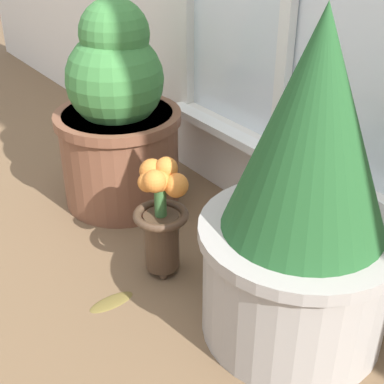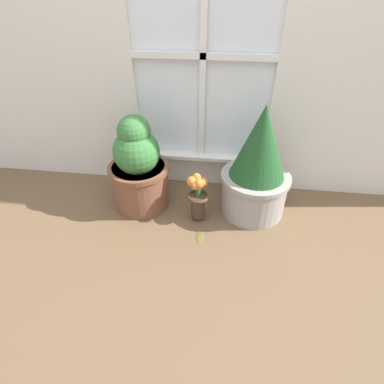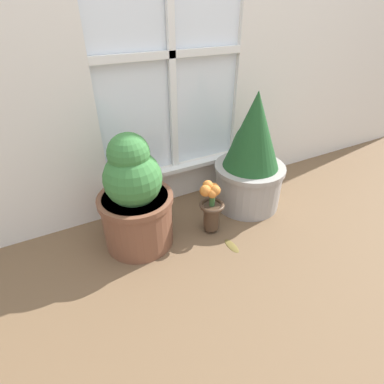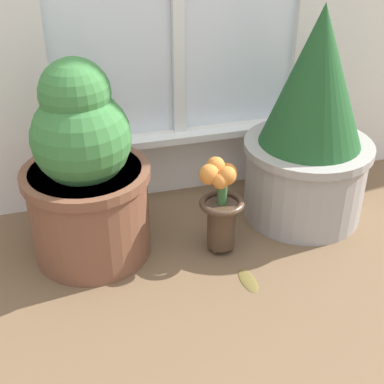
% 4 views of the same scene
% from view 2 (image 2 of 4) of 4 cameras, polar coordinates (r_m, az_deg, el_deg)
% --- Properties ---
extents(ground_plane, '(10.00, 10.00, 0.00)m').
position_cam_2_polar(ground_plane, '(1.72, -0.22, -8.23)').
color(ground_plane, brown).
extents(potted_plant_left, '(0.36, 0.36, 0.59)m').
position_cam_2_polar(potted_plant_left, '(1.82, -10.15, 4.39)').
color(potted_plant_left, brown).
rests_on(potted_plant_left, ground_plane).
extents(potted_plant_right, '(0.40, 0.40, 0.68)m').
position_cam_2_polar(potted_plant_right, '(1.75, 12.29, 4.45)').
color(potted_plant_right, '#9E9993').
rests_on(potted_plant_right, ground_plane).
extents(flower_vase, '(0.13, 0.13, 0.30)m').
position_cam_2_polar(flower_vase, '(1.72, 1.11, -0.64)').
color(flower_vase, '#473323').
rests_on(flower_vase, ground_plane).
extents(fallen_leaf, '(0.05, 0.11, 0.01)m').
position_cam_2_polar(fallen_leaf, '(1.71, 1.47, -8.40)').
color(fallen_leaf, brown).
rests_on(fallen_leaf, ground_plane).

